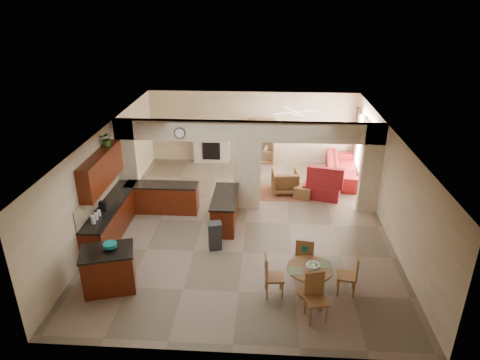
# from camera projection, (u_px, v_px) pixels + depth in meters

# --- Properties ---
(floor) EXTENTS (10.00, 10.00, 0.00)m
(floor) POSITION_uv_depth(u_px,v_px,m) (246.00, 222.00, 12.66)
(floor) COLOR #7F6B58
(floor) RESTS_ON ground
(ceiling) EXTENTS (10.00, 10.00, 0.00)m
(ceiling) POSITION_uv_depth(u_px,v_px,m) (246.00, 132.00, 11.52)
(ceiling) COLOR white
(ceiling) RESTS_ON wall_back
(wall_back) EXTENTS (8.00, 0.00, 8.00)m
(wall_back) POSITION_uv_depth(u_px,v_px,m) (252.00, 128.00, 16.65)
(wall_back) COLOR beige
(wall_back) RESTS_ON floor
(wall_front) EXTENTS (8.00, 0.00, 8.00)m
(wall_front) POSITION_uv_depth(u_px,v_px,m) (232.00, 293.00, 7.53)
(wall_front) COLOR beige
(wall_front) RESTS_ON floor
(wall_left) EXTENTS (0.00, 10.00, 10.00)m
(wall_left) POSITION_uv_depth(u_px,v_px,m) (108.00, 176.00, 12.32)
(wall_left) COLOR beige
(wall_left) RESTS_ON floor
(wall_right) EXTENTS (0.00, 10.00, 10.00)m
(wall_right) POSITION_uv_depth(u_px,v_px,m) (390.00, 183.00, 11.86)
(wall_right) COLOR beige
(wall_right) RESTS_ON floor
(partition_left_pier) EXTENTS (0.60, 0.25, 2.80)m
(partition_left_pier) POSITION_uv_depth(u_px,v_px,m) (128.00, 163.00, 13.21)
(partition_left_pier) COLOR beige
(partition_left_pier) RESTS_ON floor
(partition_center_pier) EXTENTS (0.80, 0.25, 2.20)m
(partition_center_pier) POSITION_uv_depth(u_px,v_px,m) (248.00, 175.00, 13.12)
(partition_center_pier) COLOR beige
(partition_center_pier) RESTS_ON floor
(partition_right_pier) EXTENTS (0.60, 0.25, 2.80)m
(partition_right_pier) POSITION_uv_depth(u_px,v_px,m) (371.00, 169.00, 12.79)
(partition_right_pier) COLOR beige
(partition_right_pier) RESTS_ON floor
(partition_header) EXTENTS (8.00, 0.25, 0.60)m
(partition_header) POSITION_uv_depth(u_px,v_px,m) (248.00, 131.00, 12.56)
(partition_header) COLOR beige
(partition_header) RESTS_ON partition_center_pier
(kitchen_counter) EXTENTS (2.52, 3.29, 1.48)m
(kitchen_counter) POSITION_uv_depth(u_px,v_px,m) (134.00, 209.00, 12.43)
(kitchen_counter) COLOR #3A0906
(kitchen_counter) RESTS_ON floor
(upper_cabinets) EXTENTS (0.35, 2.40, 0.90)m
(upper_cabinets) POSITION_uv_depth(u_px,v_px,m) (101.00, 170.00, 11.37)
(upper_cabinets) COLOR #3A0906
(upper_cabinets) RESTS_ON wall_left
(peninsula) EXTENTS (0.70, 1.85, 0.91)m
(peninsula) POSITION_uv_depth(u_px,v_px,m) (225.00, 210.00, 12.40)
(peninsula) COLOR #3A0906
(peninsula) RESTS_ON floor
(wall_clock) EXTENTS (0.34, 0.03, 0.34)m
(wall_clock) POSITION_uv_depth(u_px,v_px,m) (180.00, 133.00, 12.56)
(wall_clock) COLOR #492718
(wall_clock) RESTS_ON partition_header
(rug) EXTENTS (1.60, 1.30, 0.01)m
(rug) POSITION_uv_depth(u_px,v_px,m) (284.00, 193.00, 14.50)
(rug) COLOR #945935
(rug) RESTS_ON floor
(fireplace) EXTENTS (1.60, 0.35, 1.20)m
(fireplace) POSITION_uv_depth(u_px,v_px,m) (212.00, 147.00, 16.91)
(fireplace) COLOR beige
(fireplace) RESTS_ON floor
(shelving_unit) EXTENTS (1.00, 0.32, 1.80)m
(shelving_unit) POSITION_uv_depth(u_px,v_px,m) (261.00, 141.00, 16.67)
(shelving_unit) COLOR olive
(shelving_unit) RESTS_ON floor
(window_a) EXTENTS (0.02, 0.90, 1.90)m
(window_a) POSITION_uv_depth(u_px,v_px,m) (370.00, 160.00, 14.04)
(window_a) COLOR white
(window_a) RESTS_ON wall_right
(window_b) EXTENTS (0.02, 0.90, 1.90)m
(window_b) POSITION_uv_depth(u_px,v_px,m) (360.00, 143.00, 15.59)
(window_b) COLOR white
(window_b) RESTS_ON wall_right
(glazed_door) EXTENTS (0.02, 0.70, 2.10)m
(glazed_door) POSITION_uv_depth(u_px,v_px,m) (364.00, 155.00, 14.88)
(glazed_door) COLOR white
(glazed_door) RESTS_ON wall_right
(drape_a_left) EXTENTS (0.10, 0.28, 2.30)m
(drape_a_left) POSITION_uv_depth(u_px,v_px,m) (373.00, 166.00, 13.50)
(drape_a_left) COLOR #421B1A
(drape_a_left) RESTS_ON wall_right
(drape_a_right) EXTENTS (0.10, 0.28, 2.30)m
(drape_a_right) POSITION_uv_depth(u_px,v_px,m) (365.00, 153.00, 14.59)
(drape_a_right) COLOR #421B1A
(drape_a_right) RESTS_ON wall_right
(drape_b_left) EXTENTS (0.10, 0.28, 2.30)m
(drape_b_left) POSITION_uv_depth(u_px,v_px,m) (362.00, 148.00, 15.05)
(drape_b_left) COLOR #421B1A
(drape_b_left) RESTS_ON wall_right
(drape_b_right) EXTENTS (0.10, 0.28, 2.30)m
(drape_b_right) POSITION_uv_depth(u_px,v_px,m) (356.00, 138.00, 16.14)
(drape_b_right) COLOR #421B1A
(drape_b_right) RESTS_ON wall_right
(ceiling_fan) EXTENTS (1.00, 1.00, 0.10)m
(ceiling_fan) POSITION_uv_depth(u_px,v_px,m) (295.00, 112.00, 14.27)
(ceiling_fan) COLOR white
(ceiling_fan) RESTS_ON ceiling
(kitchen_island) EXTENTS (1.35, 1.12, 1.01)m
(kitchen_island) POSITION_uv_depth(u_px,v_px,m) (109.00, 269.00, 9.67)
(kitchen_island) COLOR #3A0906
(kitchen_island) RESTS_ON floor
(teal_bowl) EXTENTS (0.31, 0.31, 0.15)m
(teal_bowl) POSITION_uv_depth(u_px,v_px,m) (110.00, 246.00, 9.50)
(teal_bowl) COLOR #13837C
(teal_bowl) RESTS_ON kitchen_island
(trash_can) EXTENTS (0.39, 0.35, 0.71)m
(trash_can) POSITION_uv_depth(u_px,v_px,m) (215.00, 237.00, 11.24)
(trash_can) COLOR #2A2A2C
(trash_can) RESTS_ON floor
(dining_table) EXTENTS (1.02, 1.02, 0.69)m
(dining_table) POSITION_uv_depth(u_px,v_px,m) (309.00, 276.00, 9.50)
(dining_table) COLOR olive
(dining_table) RESTS_ON floor
(fruit_bowl) EXTENTS (0.30, 0.30, 0.16)m
(fruit_bowl) POSITION_uv_depth(u_px,v_px,m) (313.00, 267.00, 9.31)
(fruit_bowl) COLOR #75B526
(fruit_bowl) RESTS_ON dining_table
(sofa) EXTENTS (2.84, 1.36, 0.80)m
(sofa) POSITION_uv_depth(u_px,v_px,m) (341.00, 168.00, 15.50)
(sofa) COLOR maroon
(sofa) RESTS_ON floor
(chaise) EXTENTS (1.36, 1.21, 0.46)m
(chaise) POSITION_uv_depth(u_px,v_px,m) (322.00, 189.00, 14.22)
(chaise) COLOR maroon
(chaise) RESTS_ON floor
(armchair) EXTENTS (0.93, 0.95, 0.79)m
(armchair) POSITION_uv_depth(u_px,v_px,m) (285.00, 181.00, 14.44)
(armchair) COLOR maroon
(armchair) RESTS_ON floor
(ottoman) EXTENTS (0.69, 0.69, 0.40)m
(ottoman) POSITION_uv_depth(u_px,v_px,m) (303.00, 192.00, 14.13)
(ottoman) COLOR maroon
(ottoman) RESTS_ON floor
(plant) EXTENTS (0.43, 0.39, 0.41)m
(plant) POSITION_uv_depth(u_px,v_px,m) (107.00, 139.00, 11.70)
(plant) COLOR #225216
(plant) RESTS_ON upper_cabinets
(chair_north) EXTENTS (0.48, 0.48, 1.02)m
(chair_north) POSITION_uv_depth(u_px,v_px,m) (304.00, 256.00, 10.09)
(chair_north) COLOR olive
(chair_north) RESTS_ON floor
(chair_east) EXTENTS (0.47, 0.47, 1.02)m
(chair_east) POSITION_uv_depth(u_px,v_px,m) (351.00, 272.00, 9.48)
(chair_east) COLOR olive
(chair_east) RESTS_ON floor
(chair_south) EXTENTS (0.50, 0.50, 1.02)m
(chair_south) POSITION_uv_depth(u_px,v_px,m) (315.00, 294.00, 8.81)
(chair_south) COLOR olive
(chair_south) RESTS_ON floor
(chair_west) EXTENTS (0.46, 0.46, 1.02)m
(chair_west) POSITION_uv_depth(u_px,v_px,m) (271.00, 274.00, 9.45)
(chair_west) COLOR olive
(chair_west) RESTS_ON floor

